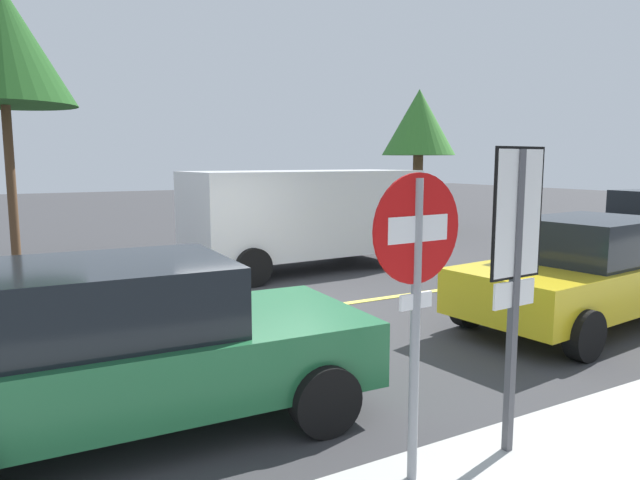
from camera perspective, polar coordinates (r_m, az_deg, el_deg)
ground_plane at (r=9.24m, az=-4.64°, el=-7.34°), size 80.00×80.00×0.00m
lane_marking_centre at (r=10.80m, az=10.02°, el=-5.17°), size 28.00×0.16×0.01m
stop_sign at (r=4.00m, az=9.51°, el=-4.04°), size 0.76×0.07×2.34m
speed_limit_sign at (r=4.57m, az=18.86°, el=-0.77°), size 0.54×0.06×2.52m
white_van at (r=12.75m, az=-1.68°, el=2.68°), size 5.30×2.49×2.20m
car_green_crossing at (r=5.50m, az=-18.30°, el=-9.82°), size 4.29×2.19×1.54m
car_yellow_far_lane at (r=9.34m, az=24.72°, el=-2.85°), size 4.37×2.36×1.58m
tree_left_verge at (r=15.19m, az=-29.06°, el=16.70°), size 3.06×3.06×6.39m
tree_centre_verge at (r=20.57m, az=9.77°, el=11.27°), size 2.53×2.53×4.86m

